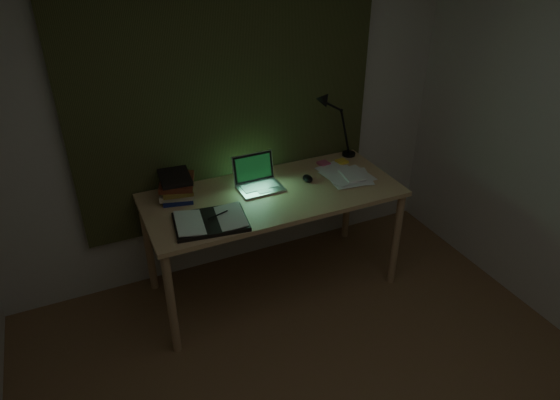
{
  "coord_description": "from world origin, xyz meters",
  "views": [
    {
      "loc": [
        -1.06,
        -1.24,
        2.52
      ],
      "look_at": [
        0.14,
        1.41,
        0.82
      ],
      "focal_mm": 32.0,
      "sensor_mm": 36.0,
      "label": 1
    }
  ],
  "objects_px": {
    "desk": "(273,241)",
    "desk_lamp": "(351,122)",
    "laptop": "(260,175)",
    "book_stack": "(177,185)",
    "loose_papers": "(346,176)",
    "open_textbook": "(211,221)"
  },
  "relations": [
    {
      "from": "book_stack",
      "to": "laptop",
      "type": "bearing_deg",
      "value": -13.81
    },
    {
      "from": "desk",
      "to": "book_stack",
      "type": "height_order",
      "value": "book_stack"
    },
    {
      "from": "desk",
      "to": "loose_papers",
      "type": "relative_size",
      "value": 5.3
    },
    {
      "from": "open_textbook",
      "to": "desk_lamp",
      "type": "relative_size",
      "value": 0.8
    },
    {
      "from": "desk",
      "to": "loose_papers",
      "type": "bearing_deg",
      "value": -0.94
    },
    {
      "from": "desk",
      "to": "laptop",
      "type": "bearing_deg",
      "value": 124.72
    },
    {
      "from": "desk",
      "to": "desk_lamp",
      "type": "xyz_separation_m",
      "value": [
        0.8,
        0.31,
        0.69
      ]
    },
    {
      "from": "desk",
      "to": "open_textbook",
      "type": "bearing_deg",
      "value": -158.92
    },
    {
      "from": "book_stack",
      "to": "desk_lamp",
      "type": "height_order",
      "value": "desk_lamp"
    },
    {
      "from": "desk",
      "to": "open_textbook",
      "type": "distance_m",
      "value": 0.7
    },
    {
      "from": "desk",
      "to": "desk_lamp",
      "type": "distance_m",
      "value": 1.1
    },
    {
      "from": "laptop",
      "to": "loose_papers",
      "type": "relative_size",
      "value": 1.02
    },
    {
      "from": "laptop",
      "to": "book_stack",
      "type": "bearing_deg",
      "value": 165.18
    },
    {
      "from": "book_stack",
      "to": "desk_lamp",
      "type": "relative_size",
      "value": 0.47
    },
    {
      "from": "loose_papers",
      "to": "desk_lamp",
      "type": "distance_m",
      "value": 0.48
    },
    {
      "from": "laptop",
      "to": "book_stack",
      "type": "height_order",
      "value": "laptop"
    },
    {
      "from": "desk",
      "to": "desk_lamp",
      "type": "bearing_deg",
      "value": 21.25
    },
    {
      "from": "open_textbook",
      "to": "desk_lamp",
      "type": "distance_m",
      "value": 1.44
    },
    {
      "from": "laptop",
      "to": "open_textbook",
      "type": "height_order",
      "value": "laptop"
    },
    {
      "from": "desk",
      "to": "loose_papers",
      "type": "distance_m",
      "value": 0.72
    },
    {
      "from": "laptop",
      "to": "open_textbook",
      "type": "relative_size",
      "value": 0.77
    },
    {
      "from": "laptop",
      "to": "loose_papers",
      "type": "distance_m",
      "value": 0.65
    }
  ]
}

